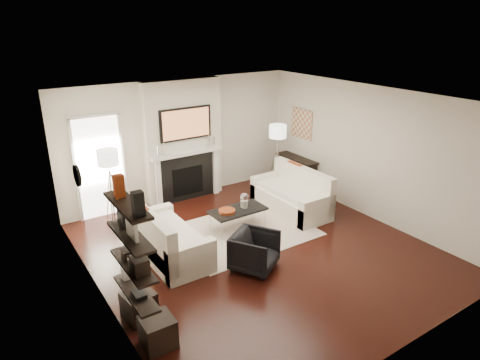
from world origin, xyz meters
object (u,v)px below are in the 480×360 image
lamp_right_shade (278,131)px  loveseat_right_base (290,202)px  lamp_left_shade (108,157)px  ottoman_near (139,305)px  loveseat_left_base (170,245)px  coffee_table (238,210)px  armchair (255,250)px

lamp_right_shade → loveseat_right_base: bearing=-114.0°
lamp_left_shade → lamp_right_shade: size_ratio=1.00×
loveseat_right_base → lamp_right_shade: lamp_right_shade is taller
lamp_right_shade → ottoman_near: size_ratio=1.00×
loveseat_left_base → coffee_table: bearing=7.8°
loveseat_left_base → armchair: 1.52m
lamp_left_shade → coffee_table: bearing=-35.9°
loveseat_right_base → lamp_right_shade: 1.76m
coffee_table → lamp_right_shade: 2.50m
lamp_left_shade → lamp_right_shade: 3.91m
loveseat_left_base → lamp_right_shade: 3.95m
loveseat_left_base → loveseat_right_base: same height
loveseat_left_base → lamp_left_shade: 2.11m
loveseat_left_base → ottoman_near: (-1.06, -1.27, -0.01)m
loveseat_right_base → ottoman_near: (-4.01, -1.56, -0.01)m
coffee_table → armchair: size_ratio=1.57×
lamp_left_shade → armchair: bearing=-62.7°
ottoman_near → coffee_table: bearing=29.6°
loveseat_left_base → lamp_left_shade: size_ratio=4.50×
armchair → ottoman_near: 2.07m
ottoman_near → lamp_left_shade: bearing=78.0°
ottoman_near → armchair: bearing=4.0°
loveseat_left_base → lamp_right_shade: size_ratio=4.50×
lamp_left_shade → ottoman_near: 3.24m
loveseat_left_base → armchair: bearing=-48.5°
loveseat_left_base → armchair: armchair is taller
armchair → lamp_right_shade: (2.46, 2.56, 1.10)m
loveseat_left_base → loveseat_right_base: 2.97m
coffee_table → lamp_right_shade: (1.91, 1.22, 1.05)m
loveseat_right_base → ottoman_near: 4.31m
coffee_table → ottoman_near: size_ratio=2.75×
lamp_right_shade → loveseat_left_base: bearing=-157.6°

